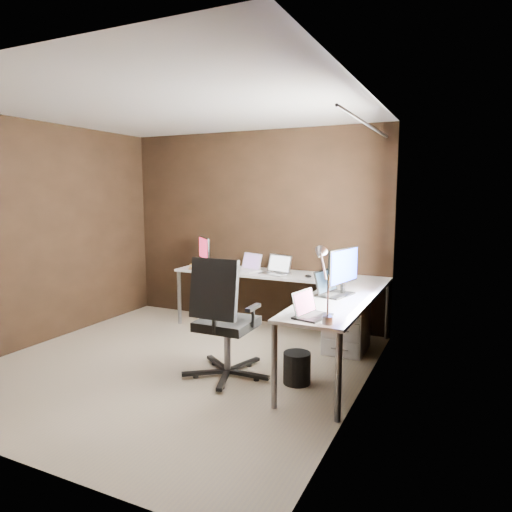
{
  "coord_description": "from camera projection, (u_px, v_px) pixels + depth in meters",
  "views": [
    {
      "loc": [
        2.59,
        -3.6,
        1.72
      ],
      "look_at": [
        0.44,
        0.95,
        1.01
      ],
      "focal_mm": 32.0,
      "sensor_mm": 36.0,
      "label": 1
    }
  ],
  "objects": [
    {
      "name": "room",
      "position": [
        207.0,
        239.0,
        4.3
      ],
      "size": [
        3.6,
        3.6,
        2.5
      ],
      "color": "gray",
      "rests_on": "ground"
    },
    {
      "name": "desk",
      "position": [
        293.0,
        287.0,
        5.04
      ],
      "size": [
        2.65,
        2.25,
        0.73
      ],
      "color": "white",
      "rests_on": "ground"
    },
    {
      "name": "drawer_pedestal",
      "position": [
        347.0,
        324.0,
        4.94
      ],
      "size": [
        0.42,
        0.5,
        0.6
      ],
      "primitive_type": "cube",
      "color": "white",
      "rests_on": "ground"
    },
    {
      "name": "monitor_left",
      "position": [
        204.0,
        250.0,
        6.04
      ],
      "size": [
        0.34,
        0.33,
        0.39
      ],
      "rotation": [
        0.0,
        0.0,
        -0.77
      ],
      "color": "black",
      "rests_on": "desk"
    },
    {
      "name": "monitor_right",
      "position": [
        344.0,
        268.0,
        4.4
      ],
      "size": [
        0.18,
        0.54,
        0.45
      ],
      "rotation": [
        0.0,
        0.0,
        1.34
      ],
      "color": "black",
      "rests_on": "desk"
    },
    {
      "name": "laptop_white",
      "position": [
        249.0,
        267.0,
        5.76
      ],
      "size": [
        0.39,
        0.33,
        0.22
      ],
      "rotation": [
        0.0,
        0.0,
        -0.37
      ],
      "color": "white",
      "rests_on": "desk"
    },
    {
      "name": "laptop_silver",
      "position": [
        276.0,
        270.0,
        5.54
      ],
      "size": [
        0.4,
        0.33,
        0.23
      ],
      "rotation": [
        0.0,
        0.0,
        -0.28
      ],
      "color": "silver",
      "rests_on": "desk"
    },
    {
      "name": "laptop_black_big",
      "position": [
        331.0,
        289.0,
        4.41
      ],
      "size": [
        0.33,
        0.41,
        0.24
      ],
      "rotation": [
        0.0,
        0.0,
        1.34
      ],
      "color": "black",
      "rests_on": "desk"
    },
    {
      "name": "laptop_black_small",
      "position": [
        309.0,
        311.0,
        3.64
      ],
      "size": [
        0.28,
        0.35,
        0.21
      ],
      "rotation": [
        0.0,
        0.0,
        1.37
      ],
      "color": "black",
      "rests_on": "desk"
    },
    {
      "name": "book_stack",
      "position": [
        201.0,
        267.0,
        5.83
      ],
      "size": [
        0.28,
        0.25,
        0.08
      ],
      "rotation": [
        0.0,
        0.0,
        -0.13
      ],
      "color": "tan",
      "rests_on": "desk"
    },
    {
      "name": "mouse_left",
      "position": [
        205.0,
        269.0,
        5.8
      ],
      "size": [
        0.08,
        0.06,
        0.03
      ],
      "primitive_type": "ellipsoid",
      "rotation": [
        0.0,
        0.0,
        0.2
      ],
      "color": "black",
      "rests_on": "desk"
    },
    {
      "name": "mouse_corner",
      "position": [
        308.0,
        276.0,
        5.31
      ],
      "size": [
        0.09,
        0.06,
        0.03
      ],
      "primitive_type": "ellipsoid",
      "rotation": [
        0.0,
        0.0,
        -0.1
      ],
      "color": "black",
      "rests_on": "desk"
    },
    {
      "name": "desk_lamp",
      "position": [
        323.0,
        274.0,
        3.48
      ],
      "size": [
        0.19,
        0.22,
        0.58
      ],
      "rotation": [
        0.0,
        0.0,
        0.02
      ],
      "color": "slate",
      "rests_on": "desk"
    },
    {
      "name": "office_chair",
      "position": [
        225.0,
        342.0,
        4.23
      ],
      "size": [
        0.64,
        0.64,
        1.15
      ],
      "rotation": [
        0.0,
        0.0,
        0.01
      ],
      "color": "black",
      "rests_on": "ground"
    },
    {
      "name": "wastebasket",
      "position": [
        297.0,
        368.0,
        4.12
      ],
      "size": [
        0.29,
        0.29,
        0.29
      ],
      "primitive_type": "cylinder",
      "rotation": [
        0.0,
        0.0,
        -0.2
      ],
      "color": "black",
      "rests_on": "ground"
    }
  ]
}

